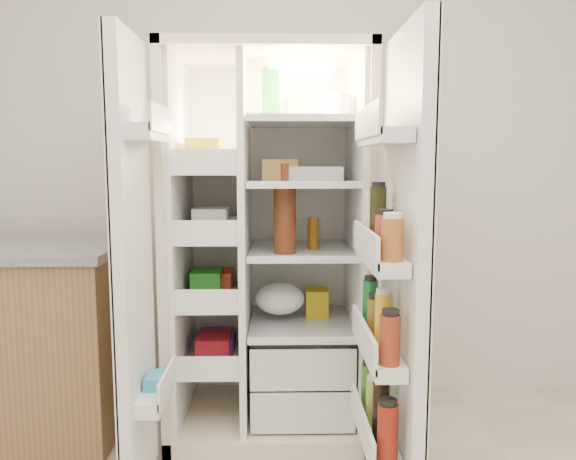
{
  "coord_description": "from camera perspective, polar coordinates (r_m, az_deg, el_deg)",
  "views": [
    {
      "loc": [
        -0.12,
        -0.98,
        1.29
      ],
      "look_at": [
        -0.08,
        1.25,
        1.02
      ],
      "focal_mm": 34.0,
      "sensor_mm": 36.0,
      "label": 1
    }
  ],
  "objects": [
    {
      "name": "wall_back",
      "position": [
        2.98,
        1.24,
        8.16
      ],
      "size": [
        4.0,
        0.02,
        2.7
      ],
      "primitive_type": "cube",
      "color": "silver",
      "rests_on": "floor"
    },
    {
      "name": "refrigerator",
      "position": [
        2.69,
        -1.67,
        -4.66
      ],
      "size": [
        0.92,
        0.7,
        1.8
      ],
      "color": "beige",
      "rests_on": "floor"
    },
    {
      "name": "freezer_door",
      "position": [
        2.14,
        -15.79,
        -4.03
      ],
      "size": [
        0.15,
        0.4,
        1.72
      ],
      "color": "white",
      "rests_on": "floor"
    },
    {
      "name": "fridge_door",
      "position": [
        2.03,
        11.46,
        -5.22
      ],
      "size": [
        0.17,
        0.58,
        1.72
      ],
      "color": "white",
      "rests_on": "floor"
    }
  ]
}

